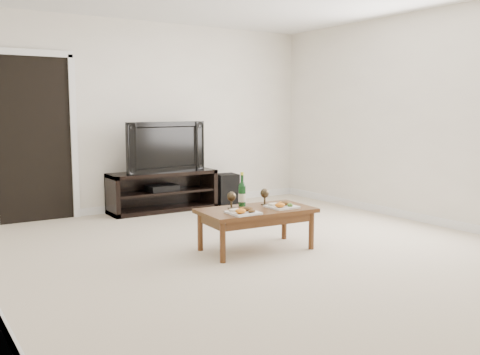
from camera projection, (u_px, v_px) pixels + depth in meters
name	position (u px, v px, depth m)	size (l,w,h in m)	color
floor	(262.00, 251.00, 5.31)	(5.50, 5.50, 0.00)	beige
back_wall	(149.00, 117.00, 7.46)	(5.00, 0.04, 2.60)	white
doorway	(34.00, 140.00, 6.63)	(0.90, 0.02, 2.05)	black
media_console	(163.00, 191.00, 7.40)	(1.50, 0.45, 0.55)	black
television	(162.00, 147.00, 7.32)	(1.19, 0.16, 0.69)	black
av_receiver	(162.00, 188.00, 7.37)	(0.40, 0.30, 0.08)	black
subwoofer	(226.00, 189.00, 7.91)	(0.30, 0.30, 0.45)	black
coffee_table	(256.00, 229.00, 5.35)	(1.12, 0.61, 0.42)	#532B17
plate_left	(243.00, 210.00, 5.06)	(0.27, 0.27, 0.07)	white
plate_right	(282.00, 204.00, 5.38)	(0.27, 0.27, 0.07)	white
wine_bottle	(242.00, 189.00, 5.45)	(0.07, 0.07, 0.35)	#0F3A16
goblet_left	(231.00, 200.00, 5.33)	(0.09, 0.09, 0.17)	#352B1D
goblet_right	(265.00, 197.00, 5.53)	(0.09, 0.09, 0.17)	#352B1D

